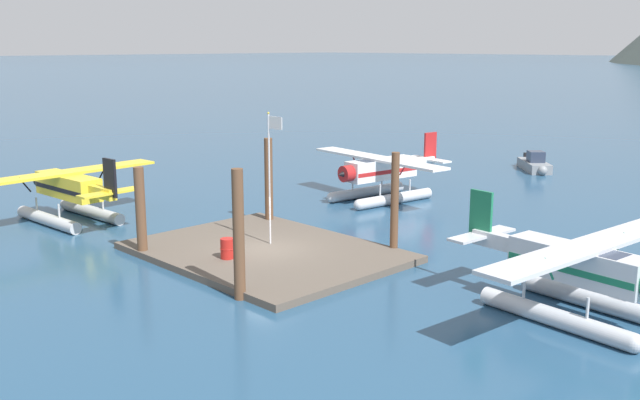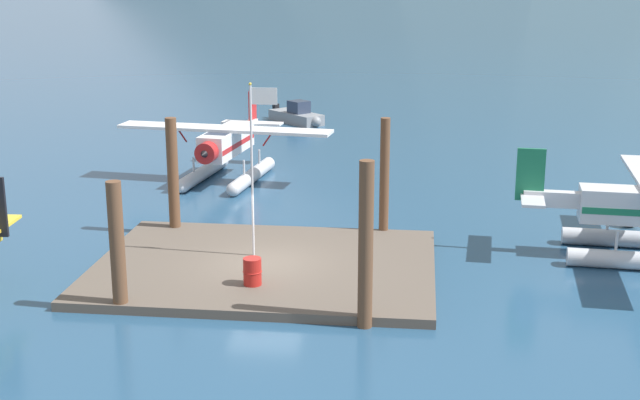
{
  "view_description": "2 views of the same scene",
  "coord_description": "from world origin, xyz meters",
  "views": [
    {
      "loc": [
        24.0,
        -19.89,
        9.27
      ],
      "look_at": [
        0.39,
        3.01,
        2.15
      ],
      "focal_mm": 40.4,
      "sensor_mm": 36.0,
      "label": 1
    },
    {
      "loc": [
        5.14,
        -27.61,
        10.09
      ],
      "look_at": [
        1.61,
        2.37,
        1.93
      ],
      "focal_mm": 48.75,
      "sensor_mm": 36.0,
      "label": 2
    }
  ],
  "objects": [
    {
      "name": "ground_plane",
      "position": [
        0.0,
        0.0,
        0.0
      ],
      "size": [
        1200.0,
        1200.0,
        0.0
      ],
      "primitive_type": "plane",
      "color": "navy"
    },
    {
      "name": "boat_grey_open_north",
      "position": [
        -3.0,
        28.76,
        0.49
      ],
      "size": [
        4.05,
        4.01,
        1.5
      ],
      "color": "gray",
      "rests_on": "ground"
    },
    {
      "name": "seaplane_silver_stbd_fwd",
      "position": [
        13.26,
        2.83,
        1.58
      ],
      "size": [
        7.97,
        10.48,
        3.84
      ],
      "color": "#B7BABF",
      "rests_on": "ground"
    },
    {
      "name": "flagpole",
      "position": [
        -0.4,
        0.72,
        4.06
      ],
      "size": [
        0.95,
        0.1,
        6.05
      ],
      "color": "silver",
      "rests_on": "dock_platform"
    },
    {
      "name": "mooring_buoy",
      "position": [
        13.55,
        6.89,
        0.42
      ],
      "size": [
        0.84,
        0.84,
        0.84
      ],
      "primitive_type": "sphere",
      "color": "orange",
      "rests_on": "ground"
    },
    {
      "name": "piling_near_right",
      "position": [
        3.7,
        -4.34,
        2.46
      ],
      "size": [
        0.43,
        0.43,
        4.92
      ],
      "primitive_type": "cylinder",
      "color": "brown",
      "rests_on": "ground"
    },
    {
      "name": "piling_far_left",
      "position": [
        -4.22,
        3.77,
        2.29
      ],
      "size": [
        0.43,
        0.43,
        4.57
      ],
      "primitive_type": "cylinder",
      "color": "brown",
      "rests_on": "ground"
    },
    {
      "name": "seaplane_white_bow_left",
      "position": [
        -4.11,
        12.49,
        1.58
      ],
      "size": [
        10.49,
        7.95,
        3.84
      ],
      "color": "#B7BABF",
      "rests_on": "ground"
    },
    {
      "name": "dock_platform",
      "position": [
        0.0,
        0.0,
        0.15
      ],
      "size": [
        11.5,
        8.71,
        0.3
      ],
      "primitive_type": "cube",
      "color": "brown",
      "rests_on": "ground"
    },
    {
      "name": "piling_far_right",
      "position": [
        3.84,
        4.31,
        2.32
      ],
      "size": [
        0.36,
        0.36,
        4.64
      ],
      "primitive_type": "cylinder",
      "color": "brown",
      "rests_on": "ground"
    },
    {
      "name": "fuel_drum",
      "position": [
        -0.02,
        -2.12,
        0.74
      ],
      "size": [
        0.62,
        0.62,
        0.88
      ],
      "color": "#AD1E19",
      "rests_on": "dock_platform"
    },
    {
      "name": "piling_near_left",
      "position": [
        -3.68,
        -4.07,
        2.03
      ],
      "size": [
        0.45,
        0.45,
        4.05
      ],
      "primitive_type": "cylinder",
      "color": "brown",
      "rests_on": "ground"
    },
    {
      "name": "seaplane_yellow_port_aft",
      "position": [
        -12.18,
        -3.43,
        1.58
      ],
      "size": [
        7.97,
        10.47,
        3.84
      ],
      "color": "#B7BABF",
      "rests_on": "ground"
    }
  ]
}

